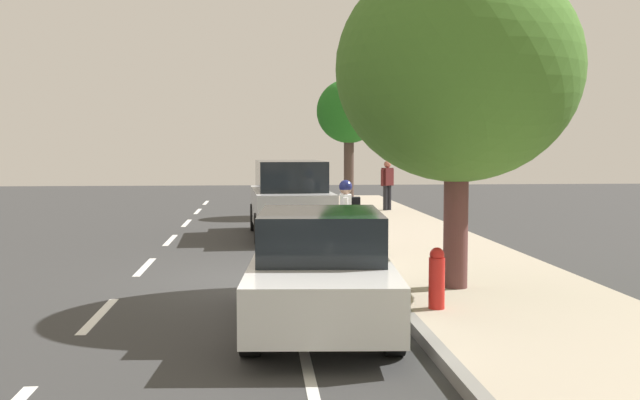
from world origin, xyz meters
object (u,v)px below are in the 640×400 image
(bicycle_at_curb, at_px, (333,244))
(pedestrian_on_phone, at_px, (387,182))
(street_tree_corner, at_px, (349,113))
(parked_suv_silver_mid, at_px, (290,198))
(street_tree_far_end, at_px, (458,70))
(fire_hydrant, at_px, (437,278))
(cyclist_with_backpack, at_px, (347,213))
(parked_sedan_white_second, at_px, (320,270))

(bicycle_at_curb, height_order, pedestrian_on_phone, pedestrian_on_phone)
(street_tree_corner, bearing_deg, parked_suv_silver_mid, -111.43)
(pedestrian_on_phone, bearing_deg, street_tree_corner, -166.67)
(street_tree_far_end, relative_size, fire_hydrant, 6.12)
(street_tree_corner, height_order, fire_hydrant, street_tree_corner)
(bicycle_at_curb, relative_size, cyclist_with_backpack, 1.01)
(street_tree_far_end, relative_size, pedestrian_on_phone, 2.99)
(parked_suv_silver_mid, height_order, pedestrian_on_phone, parked_suv_silver_mid)
(cyclist_with_backpack, relative_size, street_tree_corner, 0.38)
(parked_sedan_white_second, distance_m, parked_suv_silver_mid, 9.82)
(street_tree_corner, relative_size, pedestrian_on_phone, 2.62)
(parked_suv_silver_mid, bearing_deg, street_tree_corner, 68.57)
(bicycle_at_curb, relative_size, street_tree_far_end, 0.34)
(fire_hydrant, bearing_deg, parked_suv_silver_mid, 99.52)
(street_tree_corner, height_order, pedestrian_on_phone, street_tree_corner)
(bicycle_at_curb, distance_m, street_tree_far_end, 5.10)
(street_tree_far_end, height_order, fire_hydrant, street_tree_far_end)
(parked_sedan_white_second, bearing_deg, cyclist_with_backpack, 79.23)
(street_tree_far_end, xyz_separation_m, pedestrian_on_phone, (1.39, 14.17, -2.41))
(parked_sedan_white_second, relative_size, street_tree_corner, 1.00)
(parked_sedan_white_second, relative_size, cyclist_with_backpack, 2.65)
(bicycle_at_curb, distance_m, street_tree_corner, 10.75)
(bicycle_at_curb, bearing_deg, cyclist_with_backpack, -63.65)
(street_tree_corner, distance_m, pedestrian_on_phone, 2.77)
(cyclist_with_backpack, distance_m, street_tree_corner, 10.98)
(street_tree_far_end, distance_m, street_tree_corner, 13.84)
(parked_suv_silver_mid, distance_m, pedestrian_on_phone, 7.10)
(parked_sedan_white_second, bearing_deg, pedestrian_on_phone, 77.05)
(parked_sedan_white_second, height_order, cyclist_with_backpack, cyclist_with_backpack)
(pedestrian_on_phone, bearing_deg, bicycle_at_curb, -105.65)
(street_tree_far_end, height_order, pedestrian_on_phone, street_tree_far_end)
(fire_hydrant, bearing_deg, parked_sedan_white_second, -171.24)
(parked_suv_silver_mid, bearing_deg, cyclist_with_backpack, -79.10)
(parked_sedan_white_second, relative_size, street_tree_far_end, 0.88)
(parked_suv_silver_mid, relative_size, bicycle_at_curb, 2.77)
(cyclist_with_backpack, xyz_separation_m, fire_hydrant, (0.67, -4.71, -0.46))
(parked_sedan_white_second, distance_m, bicycle_at_curb, 5.47)
(parked_sedan_white_second, relative_size, bicycle_at_curb, 2.61)
(bicycle_at_curb, bearing_deg, parked_sedan_white_second, -97.56)
(cyclist_with_backpack, bearing_deg, street_tree_corner, 82.89)
(parked_sedan_white_second, relative_size, parked_suv_silver_mid, 0.94)
(pedestrian_on_phone, xyz_separation_m, fire_hydrant, (-2.05, -15.66, -0.55))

